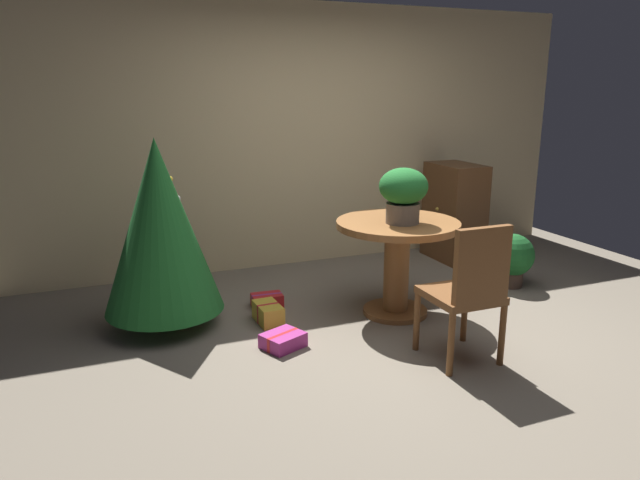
% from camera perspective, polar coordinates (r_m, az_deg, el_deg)
% --- Properties ---
extents(ground_plane, '(6.60, 6.60, 0.00)m').
position_cam_1_polar(ground_plane, '(4.45, 8.95, -9.48)').
color(ground_plane, '#756B5B').
extents(back_wall_panel, '(6.00, 0.10, 2.60)m').
position_cam_1_polar(back_wall_panel, '(6.06, -1.42, 9.93)').
color(back_wall_panel, beige).
rests_on(back_wall_panel, ground_plane).
extents(round_dining_table, '(0.98, 0.98, 0.78)m').
position_cam_1_polar(round_dining_table, '(4.73, 7.48, -0.89)').
color(round_dining_table, brown).
rests_on(round_dining_table, ground_plane).
extents(flower_vase, '(0.38, 0.38, 0.43)m').
position_cam_1_polar(flower_vase, '(4.56, 8.10, 4.67)').
color(flower_vase, '#665B51').
rests_on(flower_vase, round_dining_table).
extents(wooden_chair_near, '(0.44, 0.46, 0.96)m').
position_cam_1_polar(wooden_chair_near, '(3.98, 14.22, -4.51)').
color(wooden_chair_near, brown).
rests_on(wooden_chair_near, ground_plane).
extents(holiday_tree, '(0.90, 0.90, 1.45)m').
position_cam_1_polar(holiday_tree, '(4.55, -15.25, 1.28)').
color(holiday_tree, brown).
rests_on(holiday_tree, ground_plane).
extents(gift_box_purple, '(0.34, 0.32, 0.11)m').
position_cam_1_polar(gift_box_purple, '(4.26, -3.60, -9.68)').
color(gift_box_purple, '#9E287A').
rests_on(gift_box_purple, ground_plane).
extents(gift_box_gold, '(0.18, 0.31, 0.15)m').
position_cam_1_polar(gift_box_gold, '(4.68, -5.04, -7.08)').
color(gift_box_gold, gold).
rests_on(gift_box_gold, ground_plane).
extents(gift_box_red, '(0.27, 0.18, 0.11)m').
position_cam_1_polar(gift_box_red, '(5.00, -5.15, -5.85)').
color(gift_box_red, red).
rests_on(gift_box_red, ground_plane).
extents(wooden_cabinet, '(0.44, 0.64, 1.02)m').
position_cam_1_polar(wooden_cabinet, '(6.40, 12.87, 2.66)').
color(wooden_cabinet, brown).
rests_on(wooden_cabinet, ground_plane).
extents(potted_plant, '(0.39, 0.39, 0.50)m').
position_cam_1_polar(potted_plant, '(5.70, 18.14, -1.61)').
color(potted_plant, '#4C382D').
rests_on(potted_plant, ground_plane).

